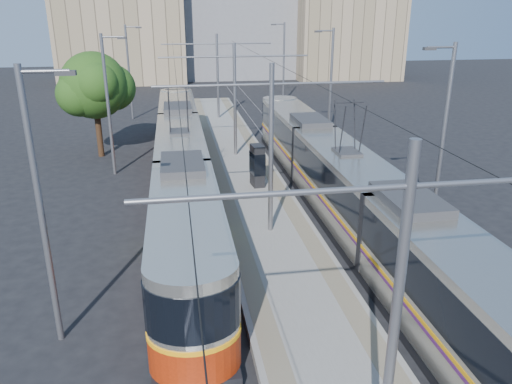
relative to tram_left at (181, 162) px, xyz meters
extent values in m
plane|color=black|center=(3.60, -14.03, -1.71)|extent=(160.00, 160.00, 0.00)
cube|color=gray|center=(3.60, 2.97, -1.56)|extent=(4.00, 50.00, 0.30)
cube|color=gray|center=(2.15, 2.97, -1.40)|extent=(0.70, 50.00, 0.01)
cube|color=gray|center=(5.05, 2.97, -1.40)|extent=(0.70, 50.00, 0.01)
cube|color=gray|center=(-0.72, 2.97, -1.69)|extent=(0.07, 70.00, 0.03)
cube|color=gray|center=(0.72, 2.97, -1.69)|extent=(0.07, 70.00, 0.03)
cube|color=gray|center=(6.48, 2.97, -1.69)|extent=(0.07, 70.00, 0.03)
cube|color=gray|center=(7.92, 2.97, -1.69)|extent=(0.07, 70.00, 0.03)
cube|color=black|center=(0.00, 0.00, -1.51)|extent=(2.30, 30.16, 0.40)
cube|color=beige|center=(0.00, 0.00, 0.14)|extent=(2.40, 28.56, 2.90)
cube|color=black|center=(0.00, 0.00, 0.64)|extent=(2.43, 28.56, 1.30)
cube|color=#FFA20D|center=(0.00, 0.00, -0.26)|extent=(2.43, 28.56, 0.12)
cube|color=#A12509|center=(0.00, 0.00, -0.76)|extent=(2.42, 28.56, 1.10)
cube|color=#2D2D30|center=(0.00, 0.00, 1.74)|extent=(1.68, 3.00, 0.30)
cube|color=black|center=(7.20, -5.04, -1.51)|extent=(2.30, 30.39, 0.40)
cube|color=#A6A398|center=(7.20, -5.04, 0.14)|extent=(2.40, 28.79, 2.90)
cube|color=black|center=(7.20, -5.04, 0.64)|extent=(2.43, 28.79, 1.30)
cube|color=orange|center=(7.20, -5.04, -0.26)|extent=(2.43, 28.79, 0.12)
cube|color=#43164D|center=(7.20, -5.04, -0.41)|extent=(2.43, 28.79, 0.10)
cube|color=#2D2D30|center=(7.20, -5.04, 1.74)|extent=(1.68, 3.00, 0.30)
cylinder|color=slate|center=(3.60, -18.03, 2.09)|extent=(0.20, 0.20, 7.00)
cylinder|color=slate|center=(3.60, -18.03, 4.79)|extent=(9.20, 0.10, 0.10)
cylinder|color=slate|center=(3.60, -6.03, 2.09)|extent=(0.20, 0.20, 7.00)
cylinder|color=slate|center=(3.60, -6.03, 4.79)|extent=(9.20, 0.10, 0.10)
cylinder|color=slate|center=(3.60, 5.97, 2.09)|extent=(0.20, 0.20, 7.00)
cylinder|color=slate|center=(3.60, 5.97, 4.79)|extent=(9.20, 0.10, 0.10)
cylinder|color=slate|center=(3.60, 17.97, 2.09)|extent=(0.20, 0.20, 7.00)
cylinder|color=slate|center=(3.60, 17.97, 4.79)|extent=(9.20, 0.10, 0.10)
cylinder|color=black|center=(0.00, 2.97, 3.84)|extent=(0.02, 70.00, 0.02)
cylinder|color=black|center=(7.20, 2.97, 3.84)|extent=(0.02, 70.00, 0.02)
cylinder|color=slate|center=(-3.90, -12.03, 2.29)|extent=(0.18, 0.18, 8.00)
cube|color=#2D2D30|center=(-2.80, -12.03, 6.04)|extent=(0.50, 0.22, 0.12)
cylinder|color=slate|center=(-3.90, 3.97, 2.29)|extent=(0.18, 0.18, 8.00)
cube|color=#2D2D30|center=(-2.80, 3.97, 6.04)|extent=(0.50, 0.22, 0.12)
cylinder|color=slate|center=(-3.90, 19.97, 2.29)|extent=(0.18, 0.18, 8.00)
cube|color=#2D2D30|center=(-2.80, 19.97, 6.04)|extent=(0.50, 0.22, 0.12)
cylinder|color=slate|center=(11.10, -6.03, 2.29)|extent=(0.18, 0.18, 8.00)
cube|color=#2D2D30|center=(10.00, -6.03, 6.04)|extent=(0.50, 0.22, 0.12)
cylinder|color=slate|center=(11.10, 9.97, 2.29)|extent=(0.18, 0.18, 8.00)
cube|color=#2D2D30|center=(10.00, 9.97, 6.04)|extent=(0.50, 0.22, 0.12)
cylinder|color=slate|center=(11.10, 25.97, 2.29)|extent=(0.18, 0.18, 8.00)
cube|color=#2D2D30|center=(10.00, 25.97, 6.04)|extent=(0.50, 0.22, 0.12)
cube|color=black|center=(3.99, -0.28, -0.29)|extent=(0.69, 1.03, 2.23)
cube|color=black|center=(3.99, -0.28, -0.15)|extent=(0.74, 1.07, 1.16)
cylinder|color=#382314|center=(-5.17, 8.04, -0.30)|extent=(0.39, 0.39, 2.82)
sphere|color=#1C3F12|center=(-5.17, 8.04, 2.96)|extent=(4.22, 4.22, 4.22)
sphere|color=#1C3F12|center=(-4.11, 8.74, 2.69)|extent=(2.99, 2.99, 2.99)
cube|color=tan|center=(-6.40, 45.97, 5.30)|extent=(16.00, 12.00, 14.02)
cube|color=gray|center=(9.60, 49.97, 6.61)|extent=(18.00, 14.00, 16.64)
cube|color=tan|center=(23.60, 43.97, 4.31)|extent=(14.00, 10.00, 12.03)
camera|label=1|loc=(-0.17, -25.27, 7.55)|focal=35.00mm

